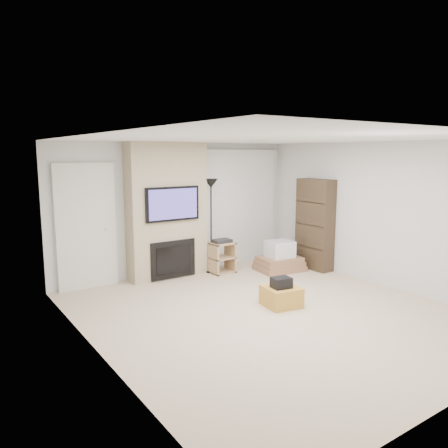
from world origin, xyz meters
TOP-DOWN VIEW (x-y plane):
  - floor at (0.00, 0.00)m, footprint 5.00×5.50m
  - ceiling at (0.00, 0.00)m, footprint 5.00×5.50m
  - wall_back at (0.00, 2.75)m, footprint 5.00×0.00m
  - wall_left at (-2.50, 0.00)m, footprint 0.00×5.50m
  - wall_right at (2.50, 0.00)m, footprint 0.00×5.50m
  - hvac_vent at (0.40, 0.80)m, footprint 0.35×0.18m
  - ottoman at (0.32, 0.13)m, footprint 0.57×0.57m
  - black_bag at (0.28, 0.10)m, footprint 0.31×0.26m
  - fireplace_wall at (-0.35, 2.54)m, footprint 1.50×0.47m
  - entry_door at (-1.80, 2.71)m, footprint 1.02×0.11m
  - vertical_blinds at (1.40, 2.70)m, footprint 1.98×0.10m
  - floor_lamp at (0.51, 2.38)m, footprint 0.27×0.27m
  - av_stand at (0.63, 2.20)m, footprint 0.45×0.38m
  - box_stack at (1.67, 1.69)m, footprint 0.97×0.78m
  - bookshelf at (2.34, 1.41)m, footprint 0.30×0.80m

SIDE VIEW (x-z plane):
  - floor at x=0.00m, z-range 0.00..0.00m
  - ottoman at x=0.32m, z-range 0.00..0.30m
  - box_stack at x=1.67m, z-range -0.07..0.52m
  - av_stand at x=0.63m, z-range 0.02..0.68m
  - black_bag at x=0.28m, z-range 0.30..0.46m
  - bookshelf at x=2.34m, z-range 0.00..1.80m
  - entry_door at x=-1.80m, z-range -0.02..2.12m
  - fireplace_wall at x=-0.35m, z-range -0.01..2.49m
  - wall_back at x=0.00m, z-range 0.00..2.50m
  - wall_left at x=-2.50m, z-range 0.00..2.50m
  - wall_right at x=2.50m, z-range 0.00..2.50m
  - vertical_blinds at x=1.40m, z-range 0.09..2.46m
  - floor_lamp at x=0.51m, z-range 0.52..2.34m
  - hvac_vent at x=0.40m, z-range 2.49..2.50m
  - ceiling at x=0.00m, z-range 2.50..2.50m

